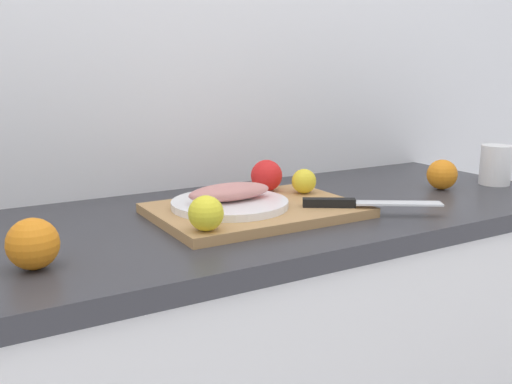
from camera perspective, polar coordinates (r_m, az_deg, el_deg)
The scene contains 11 objects.
back_wall at distance 1.41m, azimuth -14.93°, elevation 13.79°, with size 3.20×0.05×2.50m, color white.
cutting_board at distance 1.20m, azimuth 0.00°, elevation -1.86°, with size 0.43×0.30×0.02m, color tan.
white_plate at distance 1.19m, azimuth -2.65°, elevation -1.19°, with size 0.25×0.25×0.01m, color white.
fish_fillet at distance 1.18m, azimuth -2.66°, elevation 0.01°, with size 0.18×0.08×0.04m, color tan.
chef_knife at distance 1.20m, azimuth 9.88°, elevation -1.09°, with size 0.26×0.18×0.02m.
lemon_0 at distance 1.32m, azimuth 4.85°, elevation 1.10°, with size 0.06×0.06×0.06m, color yellow.
lemon_1 at distance 1.02m, azimuth -5.07°, elevation -2.15°, with size 0.06×0.06×0.06m, color yellow.
tomato_0 at distance 1.34m, azimuth 1.07°, elevation 1.67°, with size 0.07×0.07×0.07m, color red.
coffee_mug_0 at distance 1.64m, azimuth 23.05°, elevation 2.55°, with size 0.12×0.08×0.11m.
orange_1 at distance 1.53m, azimuth 18.24°, elevation 1.69°, with size 0.08×0.08×0.08m, color orange.
orange_3 at distance 0.94m, azimuth -21.57°, elevation -4.88°, with size 0.08×0.08×0.08m, color orange.
Camera 1 is at (-0.38, -1.03, 1.21)m, focal length 39.70 mm.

